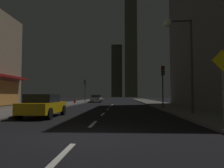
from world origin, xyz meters
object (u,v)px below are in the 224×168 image
at_px(fire_hydrant_far_left, 75,101).
at_px(traffic_light_near_right, 163,77).
at_px(car_parked_near, 43,105).
at_px(street_lamp_right, 179,42).
at_px(pedestrian_crossing_sign, 223,80).
at_px(car_parked_far, 96,99).
at_px(traffic_light_far_left, 85,86).

bearing_deg(fire_hydrant_far_left, traffic_light_near_right, -44.37).
bearing_deg(car_parked_near, fire_hydrant_far_left, 96.92).
xyz_separation_m(car_parked_near, street_lamp_right, (8.98, 1.36, 4.33)).
relative_size(street_lamp_right, pedestrian_crossing_sign, 2.09).
bearing_deg(car_parked_near, street_lamp_right, 8.63).
bearing_deg(car_parked_far, street_lamp_right, -71.01).
bearing_deg(car_parked_far, traffic_light_far_left, -136.84).
xyz_separation_m(street_lamp_right, pedestrian_crossing_sign, (0.22, -5.57, -3.05)).
height_order(street_lamp_right, pedestrian_crossing_sign, street_lamp_right).
bearing_deg(street_lamp_right, pedestrian_crossing_sign, -87.74).
height_order(traffic_light_near_right, pedestrian_crossing_sign, traffic_light_near_right).
distance_m(car_parked_near, fire_hydrant_far_left, 19.09).
xyz_separation_m(car_parked_far, pedestrian_crossing_sign, (9.20, -31.66, 1.28)).
height_order(traffic_light_far_left, pedestrian_crossing_sign, traffic_light_far_left).
relative_size(car_parked_near, fire_hydrant_far_left, 6.48).
distance_m(car_parked_near, traffic_light_near_right, 12.23).
height_order(car_parked_far, fire_hydrant_far_left, car_parked_far).
bearing_deg(car_parked_far, fire_hydrant_far_left, -105.14).
distance_m(fire_hydrant_far_left, traffic_light_near_right, 16.18).
xyz_separation_m(fire_hydrant_far_left, street_lamp_right, (11.28, -17.59, 4.61)).
bearing_deg(traffic_light_far_left, fire_hydrant_far_left, -93.41).
height_order(traffic_light_far_left, street_lamp_right, street_lamp_right).
height_order(car_parked_far, traffic_light_far_left, traffic_light_far_left).
distance_m(car_parked_far, pedestrian_crossing_sign, 32.99).
bearing_deg(traffic_light_far_left, car_parked_near, -85.77).
relative_size(car_parked_near, car_parked_far, 1.00).
relative_size(traffic_light_far_left, pedestrian_crossing_sign, 1.33).
xyz_separation_m(car_parked_far, street_lamp_right, (8.98, -26.09, 4.33)).
xyz_separation_m(fire_hydrant_far_left, pedestrian_crossing_sign, (11.50, -23.16, 1.56)).
bearing_deg(car_parked_near, car_parked_far, 90.00).
bearing_deg(pedestrian_crossing_sign, fire_hydrant_far_left, 116.41).
bearing_deg(traffic_light_near_right, car_parked_far, 114.85).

